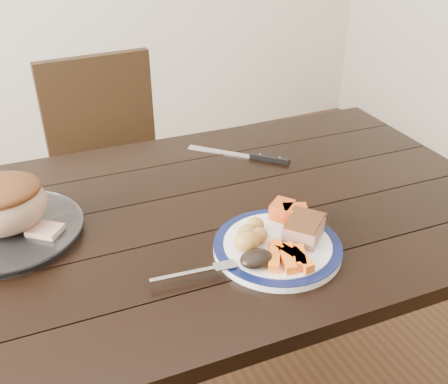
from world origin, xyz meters
name	(u,v)px	position (x,y,z in m)	size (l,w,h in m)	color
dining_table	(192,243)	(0.00, 0.00, 0.66)	(1.64, 0.98, 0.75)	black
chair_far	(114,169)	(-0.03, 0.74, 0.52)	(0.44, 0.45, 0.93)	black
dinner_plate	(277,247)	(0.12, -0.22, 0.76)	(0.28, 0.28, 0.02)	white
plate_rim	(277,244)	(0.12, -0.22, 0.77)	(0.28, 0.28, 0.02)	#0C133C
serving_platter	(9,232)	(-0.41, 0.09, 0.76)	(0.32, 0.32, 0.02)	white
pork_slice	(304,230)	(0.18, -0.23, 0.79)	(0.09, 0.07, 0.04)	#AC7969
roasted_potatoes	(251,235)	(0.06, -0.20, 0.79)	(0.10, 0.10, 0.05)	gold
carrot_batons	(290,257)	(0.11, -0.29, 0.78)	(0.10, 0.11, 0.02)	orange
pumpkin_wedges	(288,212)	(0.19, -0.15, 0.79)	(0.09, 0.09, 0.04)	#E74E19
dark_mushroom	(256,259)	(0.04, -0.27, 0.79)	(0.07, 0.05, 0.03)	black
fork	(200,271)	(-0.07, -0.24, 0.77)	(0.18, 0.04, 0.00)	silver
roast_joint	(2,206)	(-0.41, 0.09, 0.83)	(0.19, 0.17, 0.13)	tan
cut_slice	(45,231)	(-0.34, 0.03, 0.78)	(0.07, 0.06, 0.02)	tan
carving_knife	(257,157)	(0.29, 0.19, 0.76)	(0.24, 0.24, 0.01)	silver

